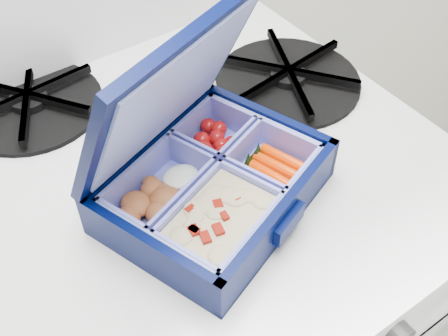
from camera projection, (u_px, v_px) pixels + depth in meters
stove at (195, 332)px, 0.91m from camera, size 0.54×0.54×0.81m
bento_box at (214, 186)px, 0.55m from camera, size 0.25×0.22×0.05m
burner_grate at (288, 75)px, 0.69m from camera, size 0.20×0.20×0.03m
burner_grate_rear at (29, 101)px, 0.66m from camera, size 0.18×0.18×0.02m
fork at (213, 101)px, 0.67m from camera, size 0.12×0.18×0.01m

